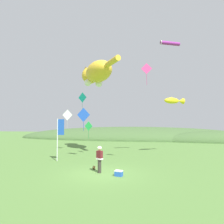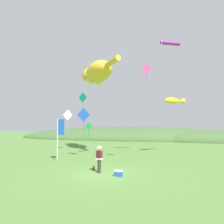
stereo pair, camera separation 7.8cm
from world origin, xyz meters
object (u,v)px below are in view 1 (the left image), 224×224
kite_spool (94,168)px  kite_fish_windsock (174,101)px  kite_diamond_pink (147,69)px  festival_attendant (100,159)px  festival_banner_pole (59,133)px  kite_diamond_white (67,115)px  kite_giant_cat (97,73)px  kite_diamond_green (89,126)px  kite_diamond_teal (82,98)px  picnic_cooler (119,173)px  kite_tube_streamer (170,43)px  kite_diamond_blue (83,115)px

kite_spool → kite_fish_windsock: 12.21m
kite_fish_windsock → kite_diamond_pink: (-2.91, -6.44, 1.92)m
festival_attendant → festival_banner_pole: bearing=142.8°
kite_diamond_white → kite_giant_cat: bearing=-9.3°
kite_giant_cat → kite_diamond_pink: size_ratio=4.39×
kite_diamond_green → kite_diamond_teal: 6.64m
picnic_cooler → kite_diamond_white: (-7.86, 10.48, 4.15)m
kite_spool → kite_diamond_pink: bearing=27.8°
kite_tube_streamer → kite_diamond_blue: bearing=-169.0°
kite_diamond_blue → festival_banner_pole: bearing=-131.6°
kite_spool → kite_diamond_teal: bearing=112.4°
kite_tube_streamer → kite_diamond_white: 14.16m
picnic_cooler → kite_diamond_blue: bearing=126.2°
picnic_cooler → kite_tube_streamer: bearing=61.3°
kite_diamond_white → kite_fish_windsock: bearing=-2.4°
kite_spool → kite_diamond_white: kite_diamond_white is taller
kite_spool → kite_diamond_teal: (-4.82, 11.66, 6.68)m
kite_diamond_white → kite_diamond_blue: size_ratio=0.98×
kite_diamond_teal → kite_diamond_blue: bearing=-70.7°
kite_diamond_green → festival_banner_pole: bearing=-108.6°
picnic_cooler → kite_diamond_pink: 8.52m
kite_diamond_white → kite_diamond_green: 4.26m
festival_banner_pole → kite_diamond_blue: (1.63, 1.84, 1.68)m
kite_diamond_white → kite_diamond_teal: 3.79m
kite_diamond_teal → kite_fish_windsock: bearing=-15.5°
festival_banner_pole → kite_diamond_white: bearing=106.8°
kite_fish_windsock → kite_diamond_green: (-9.19, -1.70, -2.80)m
kite_diamond_teal → festival_attendant: bearing=-66.6°
kite_diamond_teal → picnic_cooler: bearing=-62.5°
kite_diamond_white → festival_attendant: bearing=-56.9°
festival_banner_pole → festival_attendant: bearing=-37.2°
kite_diamond_green → kite_tube_streamer: bearing=-5.2°
picnic_cooler → kite_diamond_green: bearing=118.5°
festival_attendant → kite_diamond_white: 12.30m
festival_banner_pole → kite_diamond_white: kite_diamond_white is taller
kite_diamond_green → kite_diamond_teal: (-2.36, 4.91, 3.81)m
kite_tube_streamer → kite_diamond_pink: (-2.29, -3.96, -3.56)m
kite_diamond_pink → kite_diamond_teal: size_ratio=0.78×
kite_fish_windsock → kite_diamond_teal: 12.03m
kite_diamond_white → kite_diamond_pink: kite_diamond_pink is taller
kite_diamond_green → kite_diamond_teal: size_ratio=0.84×
kite_spool → festival_banner_pole: festival_banner_pole is taller
festival_banner_pole → kite_diamond_teal: bearing=95.8°
kite_diamond_green → kite_diamond_white: bearing=146.6°
kite_tube_streamer → kite_diamond_teal: kite_tube_streamer is taller
kite_spool → kite_diamond_white: size_ratio=0.12×
festival_attendant → kite_diamond_white: kite_diamond_white is taller
picnic_cooler → kite_spool: bearing=143.6°
kite_giant_cat → kite_tube_streamer: (8.11, -2.39, 2.06)m
kite_fish_windsock → kite_tube_streamer: 6.05m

